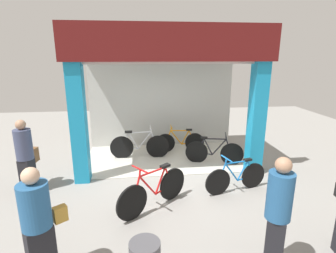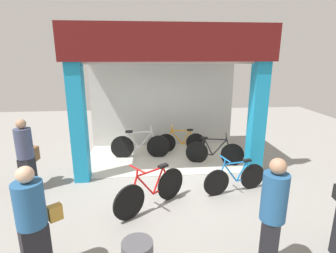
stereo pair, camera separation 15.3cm
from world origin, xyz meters
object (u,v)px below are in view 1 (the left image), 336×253
object	(u,v)px
bicycle_inside_3	(214,152)
pedestrian_1	(38,224)
bicycle_inside_0	(140,146)
bicycle_inside_1	(180,142)
bicycle_parked_1	(236,177)
pedestrian_3	(277,216)
bicycle_parked_0	(154,191)
pedestrian_2	(26,155)

from	to	relation	value
bicycle_inside_3	pedestrian_1	distance (m)	5.06
bicycle_inside_0	bicycle_inside_1	world-z (taller)	bicycle_inside_0
bicycle_inside_1	bicycle_parked_1	xyz separation A→B (m)	(0.85, -2.67, 0.00)
bicycle_inside_1	pedestrian_3	xyz separation A→B (m)	(0.53, -4.97, 0.56)
bicycle_inside_0	bicycle_parked_0	world-z (taller)	bicycle_parked_0
bicycle_parked_1	pedestrian_1	xyz separation A→B (m)	(-3.49, -2.08, 0.53)
pedestrian_1	pedestrian_2	bearing A→B (deg)	113.73
bicycle_inside_3	bicycle_parked_0	world-z (taller)	bicycle_parked_0
bicycle_inside_3	pedestrian_2	distance (m)	4.74
bicycle_parked_0	pedestrian_2	xyz separation A→B (m)	(-2.76, 1.04, 0.47)
pedestrian_1	pedestrian_2	size ratio (longest dim) A/B	1.00
bicycle_inside_0	bicycle_inside_3	xyz separation A→B (m)	(2.08, -0.68, -0.03)
bicycle_parked_1	pedestrian_3	xyz separation A→B (m)	(-0.32, -2.30, 0.56)
pedestrian_2	bicycle_inside_0	bearing A→B (deg)	34.41
bicycle_inside_0	pedestrian_2	xyz separation A→B (m)	(-2.51, -1.72, 0.47)
bicycle_parked_1	pedestrian_1	world-z (taller)	pedestrian_1
bicycle_inside_0	bicycle_inside_1	distance (m)	1.35
bicycle_inside_0	bicycle_parked_1	world-z (taller)	bicycle_inside_0
bicycle_parked_1	pedestrian_2	world-z (taller)	pedestrian_2
bicycle_inside_0	bicycle_parked_0	distance (m)	2.77
bicycle_inside_3	bicycle_inside_1	bearing A→B (deg)	126.51
pedestrian_1	pedestrian_2	world-z (taller)	pedestrian_2
pedestrian_2	pedestrian_3	bearing A→B (deg)	-33.39
bicycle_parked_1	pedestrian_1	size ratio (longest dim) A/B	0.90
bicycle_inside_1	bicycle_inside_0	bearing A→B (deg)	-162.95
pedestrian_1	pedestrian_3	xyz separation A→B (m)	(3.17, -0.22, 0.03)
bicycle_parked_0	pedestrian_1	size ratio (longest dim) A/B	0.85
bicycle_inside_3	bicycle_parked_1	xyz separation A→B (m)	(0.06, -1.60, -0.02)
bicycle_inside_0	bicycle_inside_1	bearing A→B (deg)	17.05
bicycle_inside_1	bicycle_inside_3	bearing A→B (deg)	-53.49
bicycle_inside_1	pedestrian_3	bearing A→B (deg)	-83.95
bicycle_parked_1	pedestrian_3	size ratio (longest dim) A/B	0.86
bicycle_inside_3	bicycle_parked_1	size ratio (longest dim) A/B	1.04
pedestrian_2	pedestrian_3	distance (m)	5.18
bicycle_parked_1	pedestrian_2	size ratio (longest dim) A/B	0.90
bicycle_inside_0	pedestrian_3	size ratio (longest dim) A/B	1.01
bicycle_inside_3	pedestrian_3	xyz separation A→B (m)	(-0.27, -3.90, 0.55)
bicycle_parked_1	bicycle_inside_3	bearing A→B (deg)	92.04
pedestrian_3	bicycle_inside_3	bearing A→B (deg)	86.09
bicycle_inside_0	pedestrian_3	bearing A→B (deg)	-68.34
pedestrian_1	pedestrian_3	size ratio (longest dim) A/B	0.96
bicycle_parked_1	pedestrian_2	distance (m)	4.71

